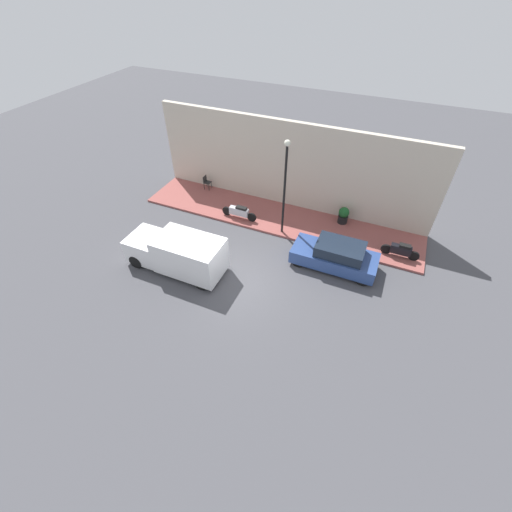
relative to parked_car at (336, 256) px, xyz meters
name	(u,v)px	position (x,y,z in m)	size (l,w,h in m)	color
ground_plane	(237,281)	(-2.84, 3.90, -0.67)	(60.00, 60.00, 0.00)	#47474C
sidewalk	(278,218)	(2.58, 3.90, -0.61)	(3.03, 15.99, 0.12)	#934C47
building_facade	(290,166)	(4.24, 3.90, 1.85)	(0.30, 15.99, 5.04)	beige
parked_car	(336,256)	(0.00, 0.00, 0.00)	(1.66, 4.05, 1.41)	#2D4784
delivery_van	(177,252)	(-3.10, 6.88, 0.29)	(1.83, 4.80, 1.89)	white
scooter_silver	(239,212)	(1.63, 5.90, -0.13)	(0.30, 2.10, 0.78)	#B7B7BF
motorcycle_black	(401,250)	(1.84, -2.84, -0.13)	(0.30, 1.84, 0.79)	black
streetlamp	(285,180)	(1.43, 3.25, 2.62)	(0.30, 0.30, 5.16)	black
potted_plant	(343,215)	(3.57, 0.42, -0.06)	(0.58, 0.58, 0.96)	black
cafe_chair	(207,181)	(3.72, 9.21, -0.05)	(0.40, 0.40, 0.86)	#262626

